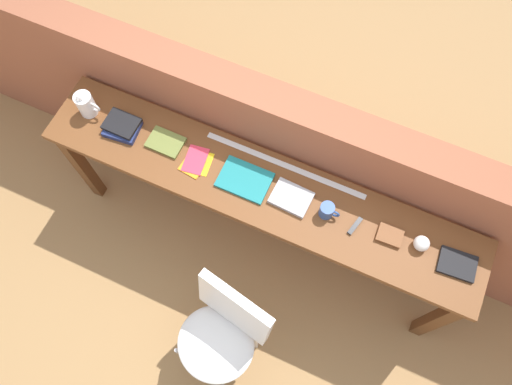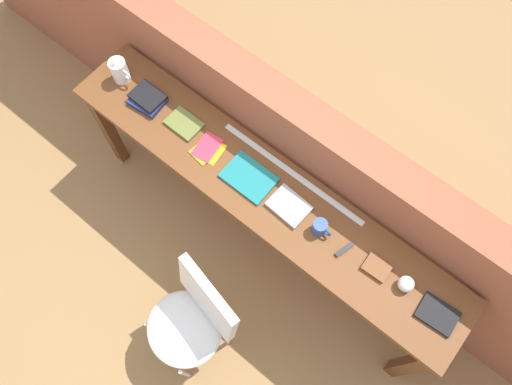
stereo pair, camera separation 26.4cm
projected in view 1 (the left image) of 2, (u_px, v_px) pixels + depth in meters
The scene contains 16 objects.
ground_plane at pixel (241, 274), 3.39m from camera, with size 40.00×40.00×0.00m, color #9E7547.
brick_wall_back at pixel (282, 157), 3.05m from camera, with size 6.00×0.20×1.23m, color #935138.
sideboard at pixel (260, 196), 2.81m from camera, with size 2.50×0.44×0.88m.
chair_white_moulded at pixel (223, 332), 2.73m from camera, with size 0.52×0.53×0.89m.
pitcher_white at pixel (86, 104), 2.79m from camera, with size 0.14×0.10×0.18m.
book_stack_leftmost at pixel (122, 127), 2.79m from camera, with size 0.20×0.17×0.05m.
magazine_cycling at pixel (166, 142), 2.77m from camera, with size 0.20×0.14×0.02m, color olive.
pamphlet_pile_colourful at pixel (197, 162), 2.73m from camera, with size 0.16×0.19×0.01m.
book_open_centre at pixel (245, 180), 2.69m from camera, with size 0.28×0.20×0.02m, color #19757A.
book_grey_hardcover at pixel (291, 198), 2.64m from camera, with size 0.21×0.16×0.03m, color #9E9EA3.
mug at pixel (327, 211), 2.58m from camera, with size 0.11×0.08×0.09m.
multitool_folded at pixel (355, 226), 2.59m from camera, with size 0.02×0.11×0.02m, color black.
leather_journal_brown at pixel (390, 235), 2.56m from camera, with size 0.13×0.10×0.02m, color brown.
sports_ball_small at pixel (422, 243), 2.52m from camera, with size 0.08×0.08×0.08m, color silver.
book_repair_rightmost at pixel (457, 264), 2.51m from camera, with size 0.19×0.14×0.02m, color black.
ruler_metal_back_edge at pixel (285, 165), 2.73m from camera, with size 0.94×0.03×0.00m, color silver.
Camera 1 is at (0.42, -0.68, 3.34)m, focal length 35.00 mm.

